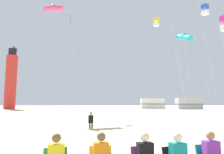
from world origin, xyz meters
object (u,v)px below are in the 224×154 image
object	(u,v)px
lighthouse_distant	(11,79)
rv_van_white	(152,104)
kite_box_blue	(205,10)
kite_tube_rainbow	(53,8)
rv_van_silver	(189,104)
kite_diamond_violet	(71,21)
kite_box_gold	(156,22)
kite_tube_cyan	(184,37)
kite_flyer_standing	(91,120)

from	to	relation	value
lighthouse_distant	rv_van_white	world-z (taller)	lighthouse_distant
lighthouse_distant	rv_van_white	distance (m)	38.34
kite_box_blue	kite_tube_rainbow	size ratio (longest dim) A/B	0.89
lighthouse_distant	rv_van_silver	distance (m)	46.53
kite_diamond_violet	lighthouse_distant	bearing A→B (deg)	124.24
kite_box_gold	kite_tube_rainbow	world-z (taller)	kite_tube_rainbow
kite_tube_cyan	kite_diamond_violet	distance (m)	14.49
kite_diamond_violet	kite_box_blue	bearing A→B (deg)	-17.66
kite_tube_cyan	rv_van_white	bearing A→B (deg)	82.36
kite_tube_rainbow	lighthouse_distant	xyz separation A→B (m)	(-17.38, 29.80, -5.57)
kite_box_blue	lighthouse_distant	size ratio (longest dim) A/B	0.75
rv_van_silver	kite_tube_cyan	bearing A→B (deg)	-115.59
kite_box_blue	kite_tube_cyan	xyz separation A→B (m)	(-1.53, 2.22, -2.42)
kite_flyer_standing	kite_diamond_violet	bearing A→B (deg)	-75.25
kite_tube_cyan	kite_diamond_violet	world-z (taller)	kite_diamond_violet
kite_diamond_violet	rv_van_white	world-z (taller)	kite_diamond_violet
kite_box_gold	lighthouse_distant	distance (m)	41.74
kite_box_blue	kite_box_gold	world-z (taller)	kite_box_gold
kite_tube_rainbow	rv_van_white	size ratio (longest dim) A/B	2.14
kite_tube_rainbow	kite_tube_cyan	world-z (taller)	kite_tube_rainbow
kite_tube_cyan	lighthouse_distant	size ratio (longest dim) A/B	0.61
kite_tube_cyan	rv_van_silver	bearing A→B (deg)	65.92
kite_flyer_standing	kite_box_gold	distance (m)	19.45
kite_box_blue	rv_van_white	world-z (taller)	kite_box_blue
kite_tube_rainbow	kite_diamond_violet	xyz separation A→B (m)	(1.99, 1.35, -1.01)
kite_box_gold	lighthouse_distant	bearing A→B (deg)	138.40
kite_box_gold	lighthouse_distant	world-z (taller)	lighthouse_distant
kite_diamond_violet	kite_tube_cyan	bearing A→B (deg)	-10.98
rv_van_white	rv_van_silver	xyz separation A→B (m)	(8.25, -4.64, 0.00)
kite_tube_cyan	rv_van_white	size ratio (longest dim) A/B	1.56
kite_tube_rainbow	kite_diamond_violet	bearing A→B (deg)	34.04
kite_box_blue	kite_tube_cyan	bearing A→B (deg)	124.54
kite_flyer_standing	rv_van_silver	world-z (taller)	rv_van_silver
rv_van_white	rv_van_silver	distance (m)	9.47
kite_tube_rainbow	kite_diamond_violet	size ratio (longest dim) A/B	1.06
kite_box_blue	kite_box_gold	distance (m)	7.07
kite_box_gold	kite_flyer_standing	bearing A→B (deg)	-123.41
kite_diamond_violet	lighthouse_distant	distance (m)	34.72
kite_flyer_standing	rv_van_white	world-z (taller)	rv_van_white
kite_box_gold	kite_tube_rainbow	bearing A→B (deg)	-170.47
rv_van_silver	rv_van_white	bearing A→B (deg)	149.13
kite_box_blue	kite_tube_rainbow	xyz separation A→B (m)	(-17.47, 3.58, 1.41)
kite_flyer_standing	lighthouse_distant	distance (m)	46.67
kite_flyer_standing	kite_box_blue	xyz separation A→B (m)	(12.20, 6.78, 11.38)
kite_box_gold	kite_tube_cyan	bearing A→B (deg)	-57.41
rv_van_silver	kite_box_blue	bearing A→B (deg)	-111.54
kite_box_gold	kite_diamond_violet	world-z (taller)	kite_box_gold
lighthouse_distant	kite_flyer_standing	bearing A→B (deg)	-60.58
kite_diamond_violet	rv_van_silver	size ratio (longest dim) A/B	2.04
kite_tube_cyan	rv_van_white	world-z (taller)	kite_tube_cyan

